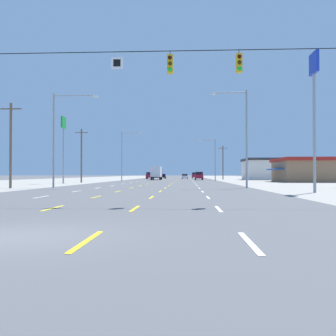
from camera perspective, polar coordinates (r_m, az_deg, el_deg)
name	(u,v)px	position (r m, az deg, el deg)	size (l,w,h in m)	color
ground_plane	(167,181)	(74.55, -0.18, -2.04)	(572.00, 572.00, 0.00)	#4C4C4F
lot_apron_left	(46,181)	(79.77, -18.24, -1.92)	(28.00, 440.00, 0.01)	gray
lot_apron_right	(291,181)	(77.31, 18.48, -1.95)	(28.00, 440.00, 0.01)	gray
lane_markings	(173,179)	(113.01, 0.85, -1.65)	(10.64, 227.60, 0.01)	white
signal_span_wire	(113,105)	(19.20, -8.55, 9.52)	(27.33, 0.53, 8.57)	brown
box_truck_inner_left_nearest	(156,172)	(91.13, -1.79, -0.68)	(2.40, 7.20, 3.23)	#4C196B
suv_far_right_near	(199,176)	(91.75, 4.79, -1.19)	(1.98, 4.90, 1.98)	maroon
suv_far_left_mid	(150,175)	(111.37, -2.83, -1.14)	(1.98, 4.90, 1.98)	maroon
sedan_inner_right_midfar	(185,176)	(111.64, 2.61, -1.28)	(1.80, 4.50, 1.46)	silver
sedan_inner_left_far	(163,176)	(116.23, -0.79, -1.26)	(1.80, 4.50, 1.46)	black
suv_far_right_farther	(195,175)	(128.94, 4.15, -1.11)	(1.98, 4.90, 1.98)	maroon
storefront_right_row_1	(304,170)	(71.91, 20.27, -0.27)	(10.98, 12.48, 4.34)	#8C6B4C
storefront_right_row_2	(273,169)	(96.94, 15.83, -0.16)	(14.31, 12.76, 5.33)	silver
pole_sign_left_row_1	(63,134)	(58.05, -15.83, 5.01)	(0.24, 1.74, 10.08)	gray
pole_sign_right_row_0	(314,91)	(31.69, 21.61, 10.96)	(0.24, 1.68, 10.98)	gray
streetlight_left_row_0	(58,132)	(41.01, -16.55, 5.29)	(4.81, 0.26, 10.02)	gray
streetlight_right_row_0	(243,132)	(39.15, 11.52, 5.49)	(3.78, 0.26, 10.16)	gray
streetlight_left_row_1	(124,153)	(81.18, -6.85, 2.39)	(4.36, 0.26, 10.63)	gray
streetlight_right_row_1	(213,157)	(80.19, 7.02, 1.74)	(3.69, 0.26, 8.94)	gray
utility_pole_left_row_0	(11,144)	(41.02, -23.09, 3.47)	(2.20, 0.26, 8.71)	brown
utility_pole_left_row_1	(81,155)	(64.30, -13.21, 2.02)	(2.20, 0.26, 9.08)	brown
utility_pole_right_row_2	(223,162)	(96.78, 8.47, 0.93)	(2.20, 0.26, 8.74)	brown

